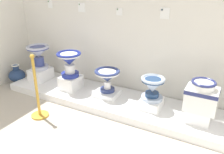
# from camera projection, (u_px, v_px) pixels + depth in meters

# --- Properties ---
(wall_back) EXTENTS (4.46, 0.06, 2.91)m
(wall_back) POSITION_uv_depth(u_px,v_px,m) (122.00, 8.00, 3.67)
(wall_back) COLOR silver
(wall_back) RESTS_ON ground_plane
(display_platform) EXTENTS (3.59, 0.85, 0.12)m
(display_platform) POSITION_uv_depth(u_px,v_px,m) (108.00, 99.00, 3.83)
(display_platform) COLOR white
(display_platform) RESTS_ON ground_plane
(plinth_block_rightmost) EXTENTS (0.31, 0.39, 0.21)m
(plinth_block_rightmost) POSITION_uv_depth(u_px,v_px,m) (41.00, 74.00, 4.42)
(plinth_block_rightmost) COLOR white
(plinth_block_rightmost) RESTS_ON display_platform
(antique_toilet_rightmost) EXTENTS (0.41, 0.41, 0.44)m
(antique_toilet_rightmost) POSITION_uv_depth(u_px,v_px,m) (38.00, 53.00, 4.26)
(antique_toilet_rightmost) COLOR silver
(antique_toilet_rightmost) RESTS_ON plinth_block_rightmost
(plinth_block_leftmost) EXTENTS (0.30, 0.34, 0.23)m
(plinth_block_leftmost) POSITION_uv_depth(u_px,v_px,m) (71.00, 82.00, 4.04)
(plinth_block_leftmost) COLOR white
(plinth_block_leftmost) RESTS_ON display_platform
(antique_toilet_leftmost) EXTENTS (0.41, 0.41, 0.42)m
(antique_toilet_leftmost) POSITION_uv_depth(u_px,v_px,m) (69.00, 61.00, 3.88)
(antique_toilet_leftmost) COLOR navy
(antique_toilet_leftmost) RESTS_ON plinth_block_leftmost
(plinth_block_central_ornate) EXTENTS (0.38, 0.36, 0.08)m
(plinth_block_central_ornate) POSITION_uv_depth(u_px,v_px,m) (107.00, 93.00, 3.82)
(plinth_block_central_ornate) COLOR white
(plinth_block_central_ornate) RESTS_ON display_platform
(antique_toilet_central_ornate) EXTENTS (0.40, 0.40, 0.36)m
(antique_toilet_central_ornate) POSITION_uv_depth(u_px,v_px,m) (107.00, 76.00, 3.70)
(antique_toilet_central_ornate) COLOR navy
(antique_toilet_central_ornate) RESTS_ON plinth_block_central_ornate
(plinth_block_tall_cobalt) EXTENTS (0.30, 0.36, 0.14)m
(plinth_block_tall_cobalt) POSITION_uv_depth(u_px,v_px,m) (151.00, 103.00, 3.46)
(plinth_block_tall_cobalt) COLOR white
(plinth_block_tall_cobalt) RESTS_ON display_platform
(antique_toilet_tall_cobalt) EXTENTS (0.34, 0.34, 0.34)m
(antique_toilet_tall_cobalt) POSITION_uv_depth(u_px,v_px,m) (153.00, 86.00, 3.35)
(antique_toilet_tall_cobalt) COLOR #AEBFD9
(antique_toilet_tall_cobalt) RESTS_ON plinth_block_tall_cobalt
(plinth_block_slender_white) EXTENTS (0.30, 0.28, 0.18)m
(plinth_block_slender_white) POSITION_uv_depth(u_px,v_px,m) (198.00, 115.00, 3.11)
(plinth_block_slender_white) COLOR white
(plinth_block_slender_white) RESTS_ON display_platform
(antique_toilet_slender_white) EXTENTS (0.40, 0.31, 0.41)m
(antique_toilet_slender_white) POSITION_uv_depth(u_px,v_px,m) (202.00, 95.00, 3.00)
(antique_toilet_slender_white) COLOR white
(antique_toilet_slender_white) RESTS_ON plinth_block_slender_white
(info_placard_first) EXTENTS (0.10, 0.01, 0.14)m
(info_placard_first) POSITION_uv_depth(u_px,v_px,m) (50.00, 4.00, 4.27)
(info_placard_first) COLOR white
(info_placard_second) EXTENTS (0.14, 0.01, 0.15)m
(info_placard_second) POSITION_uv_depth(u_px,v_px,m) (82.00, 7.00, 3.98)
(info_placard_second) COLOR white
(info_placard_third) EXTENTS (0.10, 0.01, 0.11)m
(info_placard_third) POSITION_uv_depth(u_px,v_px,m) (119.00, 12.00, 3.68)
(info_placard_third) COLOR white
(info_placard_fourth) EXTENTS (0.14, 0.01, 0.16)m
(info_placard_fourth) POSITION_uv_depth(u_px,v_px,m) (165.00, 13.00, 3.35)
(info_placard_fourth) COLOR white
(decorative_vase_spare) EXTENTS (0.31, 0.31, 0.38)m
(decorative_vase_spare) POSITION_uv_depth(u_px,v_px,m) (17.00, 75.00, 4.52)
(decorative_vase_spare) COLOR white
(decorative_vase_spare) RESTS_ON ground_plane
(stanchion_post_near_left) EXTENTS (0.25, 0.25, 0.95)m
(stanchion_post_near_left) POSITION_uv_depth(u_px,v_px,m) (38.00, 99.00, 3.37)
(stanchion_post_near_left) COLOR gold
(stanchion_post_near_left) RESTS_ON ground_plane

